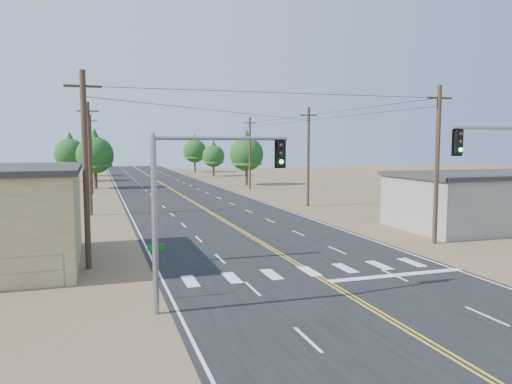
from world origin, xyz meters
name	(u,v)px	position (x,y,z in m)	size (l,w,h in m)	color
ground	(403,328)	(0.00, 0.00, 0.00)	(220.00, 220.00, 0.00)	brown
road	(211,213)	(0.00, 30.00, 0.01)	(15.00, 200.00, 0.02)	black
building_right	(495,201)	(19.00, 16.00, 2.00)	(15.00, 8.00, 4.00)	gray
utility_pole_left_near	(86,169)	(-10.50, 12.00, 5.12)	(1.80, 0.30, 10.00)	#4C3826
utility_pole_left_mid	(89,158)	(-10.50, 32.00, 5.12)	(1.80, 0.30, 10.00)	#4C3826
utility_pole_left_far	(91,153)	(-10.50, 52.00, 5.12)	(1.80, 0.30, 10.00)	#4C3826
utility_pole_right_near	(437,164)	(10.50, 12.00, 5.12)	(1.80, 0.30, 10.00)	#4C3826
utility_pole_right_mid	(308,156)	(10.50, 32.00, 5.12)	(1.80, 0.30, 10.00)	#4C3826
utility_pole_right_far	(250,152)	(10.50, 52.00, 5.12)	(1.80, 0.30, 10.00)	#4C3826
signal_mast_left	(196,191)	(-6.41, 4.24, 4.57)	(5.57, 0.84, 6.76)	gray
street_sign	(156,263)	(-7.80, 5.71, 1.56)	(0.69, 0.12, 2.32)	gray
tree_left_near	(95,151)	(-10.03, 59.38, 5.27)	(5.17, 5.17, 8.61)	#3F2D1E
tree_left_mid	(70,151)	(-14.00, 74.60, 5.17)	(5.08, 5.08, 8.46)	#3F2D1E
tree_left_far	(87,157)	(-11.61, 88.72, 3.80)	(3.73, 3.73, 6.22)	#3F2D1E
tree_right_near	(247,151)	(12.07, 58.82, 5.26)	(5.16, 5.16, 8.60)	#3F2D1E
tree_right_mid	(213,154)	(11.87, 80.36, 4.35)	(4.27, 4.27, 7.11)	#3F2D1E
tree_right_far	(195,149)	(11.07, 95.28, 5.22)	(5.12, 5.12, 8.54)	#3F2D1E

